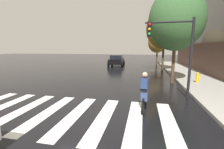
{
  "coord_description": "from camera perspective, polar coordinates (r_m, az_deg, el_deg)",
  "views": [
    {
      "loc": [
        2.81,
        -5.44,
        2.67
      ],
      "look_at": [
        1.32,
        1.82,
        1.39
      ],
      "focal_mm": 24.57,
      "sensor_mm": 36.0,
      "label": 1
    }
  ],
  "objects": [
    {
      "name": "sedan_mid",
      "position": [
        23.62,
        1.73,
        5.39
      ],
      "size": [
        2.39,
        4.83,
        1.65
      ],
      "color": "black",
      "rests_on": "ground"
    },
    {
      "name": "street_tree_far",
      "position": [
        26.34,
        16.58,
        11.46
      ],
      "size": [
        3.01,
        3.01,
        5.35
      ],
      "color": "#4C3823",
      "rests_on": "ground"
    },
    {
      "name": "ground_plane",
      "position": [
        6.68,
        -14.85,
        -14.12
      ],
      "size": [
        120.0,
        120.0,
        0.0
      ],
      "primitive_type": "plane",
      "color": "black"
    },
    {
      "name": "traffic_light_near",
      "position": [
        8.82,
        22.34,
        10.32
      ],
      "size": [
        2.47,
        0.28,
        4.2
      ],
      "color": "black",
      "rests_on": "ground"
    },
    {
      "name": "street_tree_mid",
      "position": [
        18.75,
        18.98,
        15.97
      ],
      "size": [
        4.03,
        4.03,
        7.17
      ],
      "color": "#4C3823",
      "rests_on": "ground"
    },
    {
      "name": "crosswalk_stripes",
      "position": [
        6.88,
        -18.31,
        -13.52
      ],
      "size": [
        9.01,
        3.93,
        0.01
      ],
      "color": "silver",
      "rests_on": "ground"
    },
    {
      "name": "cyclist",
      "position": [
        6.71,
        11.97,
        -6.21
      ],
      "size": [
        0.39,
        1.7,
        1.69
      ],
      "color": "black",
      "rests_on": "ground"
    },
    {
      "name": "fire_hydrant",
      "position": [
        12.9,
        29.22,
        -0.99
      ],
      "size": [
        0.33,
        0.22,
        0.78
      ],
      "color": "gold",
      "rests_on": "sidewalk"
    },
    {
      "name": "street_tree_near",
      "position": [
        12.61,
        22.77,
        18.33
      ],
      "size": [
        3.91,
        3.91,
        6.95
      ],
      "color": "#4C3823",
      "rests_on": "ground"
    }
  ]
}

